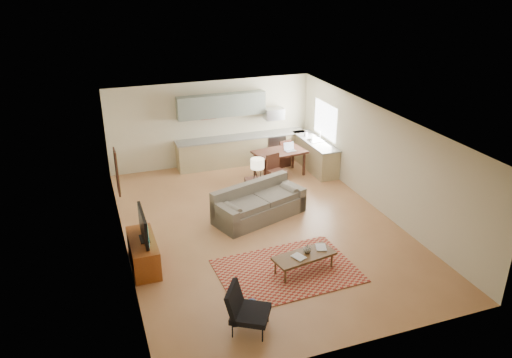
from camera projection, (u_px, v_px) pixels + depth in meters
name	position (u px, v px, depth m)	size (l,w,h in m)	color
room	(260.00, 176.00, 11.86)	(9.00, 9.00, 9.00)	#A36B41
kitchen_counter_back	(242.00, 150.00, 16.10)	(4.26, 0.64, 0.92)	#9D8E62
kitchen_counter_right	(315.00, 154.00, 15.71)	(0.64, 2.26, 0.92)	#9D8E62
kitchen_range	(274.00, 146.00, 16.44)	(0.62, 0.62, 0.90)	#A5A8AD
kitchen_microwave	(274.00, 114.00, 16.02)	(0.62, 0.40, 0.35)	#A5A8AD
upper_cabinets	(222.00, 105.00, 15.45)	(2.80, 0.34, 0.70)	gray
window_right	(325.00, 120.00, 15.36)	(0.02, 1.40, 1.05)	white
wall_art_left	(117.00, 172.00, 11.57)	(0.06, 0.42, 1.10)	olive
triptych	(208.00, 112.00, 15.53)	(1.70, 0.04, 0.50)	beige
rug	(287.00, 271.00, 10.57)	(2.86, 1.98, 0.02)	maroon
sofa	(259.00, 202.00, 12.64)	(2.48, 1.08, 0.86)	#645C4E
coffee_table	(304.00, 263.00, 10.51)	(1.34, 0.53, 0.41)	#462E16
book_a	(295.00, 259.00, 10.26)	(0.31, 0.35, 0.03)	maroon
book_b	(316.00, 247.00, 10.68)	(0.30, 0.35, 0.02)	navy
vase	(307.00, 249.00, 10.48)	(0.20, 0.20, 0.18)	black
armchair	(251.00, 310.00, 8.74)	(0.75, 0.75, 0.85)	black
tv_credenza	(143.00, 253.00, 10.64)	(0.54, 1.40, 0.65)	brown
tv	(143.00, 226.00, 10.40)	(0.11, 1.08, 0.65)	black
console_table	(257.00, 192.00, 13.36)	(0.64, 0.42, 0.74)	#381C14
table_lamp	(257.00, 169.00, 13.09)	(0.36, 0.36, 0.59)	beige
dining_table	(279.00, 163.00, 15.20)	(1.55, 0.89, 0.79)	#381C14
dining_chair_near	(277.00, 171.00, 14.42)	(0.45, 0.47, 0.95)	#381C14
dining_chair_far	(282.00, 152.00, 15.92)	(0.43, 0.45, 0.90)	#381C14
laptop	(291.00, 147.00, 15.00)	(0.33, 0.25, 0.25)	#A5A8AD
soap_bottle	(306.00, 133.00, 15.87)	(0.10, 0.10, 0.19)	beige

